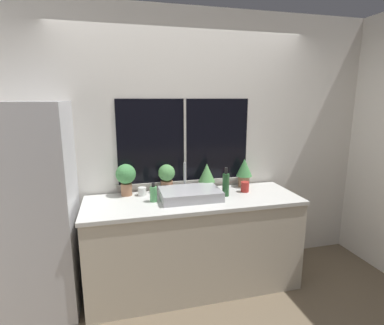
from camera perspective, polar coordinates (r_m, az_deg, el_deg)
ground_plane at (r=3.00m, az=2.06°, el=-25.61°), size 14.00×14.00×0.00m
wall_back at (r=3.12m, az=-1.51°, el=3.14°), size 8.00×0.09×2.70m
wall_right at (r=4.69m, az=21.69°, el=5.31°), size 0.06×7.00×2.70m
counter at (r=3.03m, az=0.32°, el=-15.04°), size 2.03×0.68×0.91m
refrigerator at (r=2.91m, az=-28.50°, el=-8.04°), size 0.72×0.71×1.81m
sink at (r=2.84m, az=-0.40°, el=-5.97°), size 0.56×0.43×0.30m
potted_plant_far_left at (r=2.96m, az=-12.48°, el=-2.60°), size 0.19×0.19×0.31m
potted_plant_center_left at (r=3.00m, az=-4.85°, el=-2.66°), size 0.17×0.17×0.29m
potted_plant_center_right at (r=3.09m, az=2.83°, el=-2.22°), size 0.17×0.17×0.27m
potted_plant_far_right at (r=3.24m, az=9.91°, el=-1.53°), size 0.17×0.17×0.30m
soap_bottle at (r=2.77m, az=-7.35°, el=-5.92°), size 0.06×0.06×0.18m
bottle_tall at (r=2.91m, az=6.46°, el=-4.12°), size 0.07×0.07×0.28m
mug_red at (r=3.08m, az=10.04°, el=-4.58°), size 0.08×0.08×0.10m
mug_white at (r=2.97m, az=-9.47°, el=-5.45°), size 0.08×0.08×0.08m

